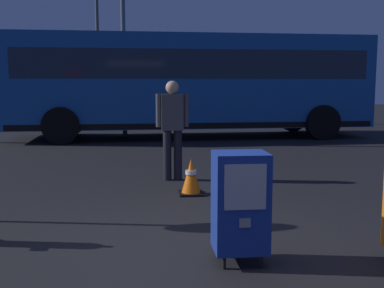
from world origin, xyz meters
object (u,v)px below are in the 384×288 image
at_px(newspaper_box_secondary, 240,202).
at_px(bus_near, 191,80).
at_px(traffic_cone, 191,177).
at_px(street_light_far_left, 97,10).
at_px(pedestrian, 172,124).

bearing_deg(newspaper_box_secondary, bus_near, 86.71).
bearing_deg(traffic_cone, newspaper_box_secondary, -86.41).
relative_size(traffic_cone, bus_near, 0.05).
distance_m(traffic_cone, street_light_far_left, 13.94).
xyz_separation_m(traffic_cone, bus_near, (0.75, 7.42, 1.45)).
bearing_deg(newspaper_box_secondary, street_light_far_left, 99.57).
bearing_deg(street_light_far_left, bus_near, -60.06).
xyz_separation_m(newspaper_box_secondary, street_light_far_left, (-2.65, 15.72, 3.97)).
relative_size(pedestrian, street_light_far_left, 0.21).
bearing_deg(traffic_cone, pedestrian, 100.81).
height_order(newspaper_box_secondary, bus_near, bus_near).
height_order(pedestrian, bus_near, bus_near).
bearing_deg(traffic_cone, street_light_far_left, 100.78).
distance_m(pedestrian, bus_near, 6.47).
distance_m(newspaper_box_secondary, traffic_cone, 2.72).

